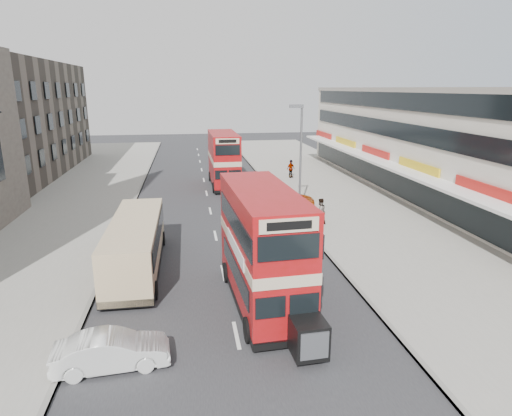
{
  "coord_description": "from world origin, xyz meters",
  "views": [
    {
      "loc": [
        -1.6,
        -13.03,
        9.26
      ],
      "look_at": [
        1.17,
        4.55,
        4.38
      ],
      "focal_mm": 30.82,
      "sensor_mm": 36.0,
      "label": 1
    }
  ],
  "objects_px": {
    "street_lamp": "(300,151)",
    "pedestrian_near": "(320,211)",
    "pedestrian_far": "(291,169)",
    "car_left_front": "(112,351)",
    "car_right_a": "(279,212)",
    "coach": "(136,243)",
    "bus_main": "(263,247)",
    "cyclist": "(259,207)",
    "car_right_b": "(282,202)",
    "bus_second": "(224,159)"
  },
  "relations": [
    {
      "from": "car_left_front",
      "to": "car_right_a",
      "type": "xyz_separation_m",
      "value": [
        9.16,
        16.06,
        -0.01
      ]
    },
    {
      "from": "car_left_front",
      "to": "street_lamp",
      "type": "bearing_deg",
      "value": -37.1
    },
    {
      "from": "bus_second",
      "to": "pedestrian_far",
      "type": "bearing_deg",
      "value": -162.83
    },
    {
      "from": "car_left_front",
      "to": "car_right_b",
      "type": "relative_size",
      "value": 0.79
    },
    {
      "from": "bus_second",
      "to": "pedestrian_far",
      "type": "distance_m",
      "value": 7.7
    },
    {
      "from": "bus_main",
      "to": "coach",
      "type": "distance_m",
      "value": 7.65
    },
    {
      "from": "coach",
      "to": "car_left_front",
      "type": "distance_m",
      "value": 8.58
    },
    {
      "from": "car_left_front",
      "to": "bus_second",
      "type": "bearing_deg",
      "value": -17.44
    },
    {
      "from": "car_right_a",
      "to": "car_left_front",
      "type": "bearing_deg",
      "value": -30.81
    },
    {
      "from": "street_lamp",
      "to": "pedestrian_far",
      "type": "height_order",
      "value": "street_lamp"
    },
    {
      "from": "bus_second",
      "to": "pedestrian_near",
      "type": "relative_size",
      "value": 4.87
    },
    {
      "from": "coach",
      "to": "pedestrian_far",
      "type": "xyz_separation_m",
      "value": [
        13.48,
        21.98,
        -0.39
      ]
    },
    {
      "from": "street_lamp",
      "to": "pedestrian_near",
      "type": "bearing_deg",
      "value": -76.65
    },
    {
      "from": "street_lamp",
      "to": "pedestrian_far",
      "type": "bearing_deg",
      "value": 79.13
    },
    {
      "from": "car_left_front",
      "to": "car_right_a",
      "type": "distance_m",
      "value": 18.49
    },
    {
      "from": "car_right_b",
      "to": "cyclist",
      "type": "xyz_separation_m",
      "value": [
        -2.04,
        -1.23,
        0.06
      ]
    },
    {
      "from": "coach",
      "to": "street_lamp",
      "type": "bearing_deg",
      "value": 38.99
    },
    {
      "from": "bus_main",
      "to": "bus_second",
      "type": "height_order",
      "value": "bus_main"
    },
    {
      "from": "car_right_a",
      "to": "coach",
      "type": "bearing_deg",
      "value": -51.8
    },
    {
      "from": "car_right_b",
      "to": "pedestrian_near",
      "type": "relative_size",
      "value": 2.63
    },
    {
      "from": "street_lamp",
      "to": "cyclist",
      "type": "height_order",
      "value": "street_lamp"
    },
    {
      "from": "car_right_a",
      "to": "street_lamp",
      "type": "bearing_deg",
      "value": 125.09
    },
    {
      "from": "coach",
      "to": "pedestrian_near",
      "type": "height_order",
      "value": "coach"
    },
    {
      "from": "bus_main",
      "to": "pedestrian_near",
      "type": "bearing_deg",
      "value": -122.31
    },
    {
      "from": "bus_second",
      "to": "cyclist",
      "type": "bearing_deg",
      "value": 97.96
    },
    {
      "from": "bus_main",
      "to": "bus_second",
      "type": "bearing_deg",
      "value": -94.21
    },
    {
      "from": "bus_main",
      "to": "car_right_a",
      "type": "bearing_deg",
      "value": -108.33
    },
    {
      "from": "bus_main",
      "to": "pedestrian_far",
      "type": "relative_size",
      "value": 4.93
    },
    {
      "from": "bus_main",
      "to": "cyclist",
      "type": "bearing_deg",
      "value": -101.82
    },
    {
      "from": "street_lamp",
      "to": "coach",
      "type": "distance_m",
      "value": 14.45
    },
    {
      "from": "pedestrian_near",
      "to": "cyclist",
      "type": "bearing_deg",
      "value": -61.52
    },
    {
      "from": "coach",
      "to": "bus_main",
      "type": "bearing_deg",
      "value": -38.72
    },
    {
      "from": "bus_second",
      "to": "car_left_front",
      "type": "relative_size",
      "value": 2.35
    },
    {
      "from": "street_lamp",
      "to": "car_right_a",
      "type": "bearing_deg",
      "value": -143.8
    },
    {
      "from": "car_right_a",
      "to": "pedestrian_far",
      "type": "height_order",
      "value": "pedestrian_far"
    },
    {
      "from": "bus_main",
      "to": "pedestrian_near",
      "type": "xyz_separation_m",
      "value": [
        5.81,
        10.45,
        -1.56
      ]
    },
    {
      "from": "street_lamp",
      "to": "bus_second",
      "type": "distance_m",
      "value": 12.01
    },
    {
      "from": "car_left_front",
      "to": "car_right_a",
      "type": "height_order",
      "value": "car_left_front"
    },
    {
      "from": "pedestrian_far",
      "to": "car_right_a",
      "type": "bearing_deg",
      "value": -140.6
    },
    {
      "from": "car_right_a",
      "to": "car_right_b",
      "type": "xyz_separation_m",
      "value": [
        0.78,
        2.53,
        0.05
      ]
    },
    {
      "from": "pedestrian_far",
      "to": "bus_second",
      "type": "bearing_deg",
      "value": 163.69
    },
    {
      "from": "car_right_a",
      "to": "pedestrian_far",
      "type": "bearing_deg",
      "value": 162.36
    },
    {
      "from": "car_right_a",
      "to": "bus_main",
      "type": "bearing_deg",
      "value": -16.2
    },
    {
      "from": "car_left_front",
      "to": "cyclist",
      "type": "xyz_separation_m",
      "value": [
        7.9,
        17.37,
        0.11
      ]
    },
    {
      "from": "car_left_front",
      "to": "bus_main",
      "type": "bearing_deg",
      "value": -61.96
    },
    {
      "from": "bus_main",
      "to": "pedestrian_near",
      "type": "distance_m",
      "value": 12.05
    },
    {
      "from": "bus_second",
      "to": "car_right_a",
      "type": "distance_m",
      "value": 12.65
    },
    {
      "from": "coach",
      "to": "car_right_a",
      "type": "relative_size",
      "value": 2.19
    },
    {
      "from": "bus_second",
      "to": "car_right_b",
      "type": "relative_size",
      "value": 1.85
    },
    {
      "from": "street_lamp",
      "to": "cyclist",
      "type": "distance_m",
      "value": 5.05
    }
  ]
}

